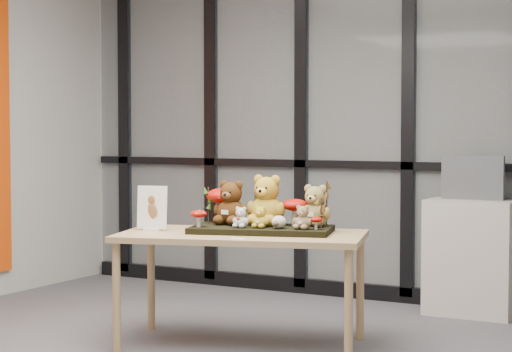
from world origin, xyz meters
The scene contains 24 objects.
room_shell centered at (0.00, 0.00, 1.68)m, with size 5.00×5.00×5.00m.
glass_partition centered at (0.00, 2.47, 1.42)m, with size 4.90×0.06×2.78m.
display_table centered at (0.02, 0.65, 0.63)m, with size 1.63×1.13×0.70m.
diorama_tray centered at (0.11, 0.74, 0.71)m, with size 0.85×0.43×0.04m, color black.
bear_pooh_yellow centered at (0.10, 0.83, 0.90)m, with size 0.26×0.24×0.34m, color #B48822, non-canonical shape.
bear_brown_medium centered at (-0.11, 0.75, 0.88)m, with size 0.23×0.21×0.30m, color #40220B, non-canonical shape.
bear_tan_back centered at (0.39, 0.92, 0.87)m, with size 0.21×0.19×0.28m, color olive, non-canonical shape.
bear_small_yellow centered at (0.15, 0.66, 0.81)m, with size 0.11×0.10×0.15m, color gold, non-canonical shape.
bear_white_bow centered at (0.04, 0.62, 0.80)m, with size 0.11×0.10×0.14m, color beige, non-canonical shape.
bear_beige_small centered at (0.40, 0.72, 0.81)m, with size 0.12×0.11×0.16m, color #906D4C, non-canonical shape.
plush_cream_hedgehog centered at (0.26, 0.68, 0.78)m, with size 0.07×0.06×0.09m, color beige, non-canonical shape.
mushroom_back_left centered at (-0.20, 0.81, 0.86)m, with size 0.22×0.22×0.25m, color #960C04, non-canonical shape.
mushroom_back_right centered at (0.27, 0.88, 0.82)m, with size 0.16×0.16×0.18m, color #960C04, non-canonical shape.
mushroom_front_left centered at (-0.21, 0.53, 0.79)m, with size 0.10×0.10×0.11m, color #960C04, non-canonical shape.
mushroom_front_right centered at (0.48, 0.74, 0.78)m, with size 0.08×0.08×0.09m, color #960C04, non-canonical shape.
sprig_green_far_left centered at (-0.27, 0.74, 0.85)m, with size 0.05×0.05×0.23m, color black, non-canonical shape.
sprig_green_mid_left centered at (-0.17, 0.82, 0.85)m, with size 0.05×0.05×0.23m, color black, non-canonical shape.
sprig_dry_far_right centered at (0.46, 0.94, 0.87)m, with size 0.05×0.05×0.28m, color brown, non-canonical shape.
sprig_dry_mid_right centered at (0.48, 0.83, 0.82)m, with size 0.05×0.05×0.18m, color brown, non-canonical shape.
sprig_green_centre centered at (-0.01, 0.88, 0.84)m, with size 0.05×0.05×0.21m, color black, non-canonical shape.
sign_holder centered at (-0.54, 0.51, 0.82)m, with size 0.20×0.08×0.28m.
label_card centered at (0.15, 0.38, 0.70)m, with size 0.08×0.03×0.00m, color white.
cabinet centered at (1.00, 2.25, 0.41)m, with size 0.62×0.36×0.83m, color #B2AA9F.
monitor centered at (1.00, 2.27, 0.98)m, with size 0.44×0.05×0.31m.
Camera 1 is at (2.78, -4.25, 1.34)m, focal length 65.00 mm.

